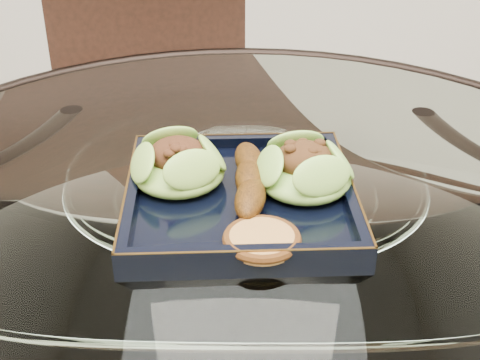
{
  "coord_description": "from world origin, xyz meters",
  "views": [
    {
      "loc": [
        0.0,
        -0.7,
        1.2
      ],
      "look_at": [
        -0.01,
        -0.02,
        0.8
      ],
      "focal_mm": 50.0,
      "sensor_mm": 36.0,
      "label": 1
    }
  ],
  "objects": [
    {
      "name": "crumb_patty",
      "position": [
        0.02,
        -0.12,
        0.79
      ],
      "size": [
        0.08,
        0.08,
        0.01
      ],
      "primitive_type": "cylinder",
      "rotation": [
        0.0,
        0.0,
        -0.15
      ],
      "color": "#C58641",
      "rests_on": "navy_plate"
    },
    {
      "name": "lettuce_wrap_left",
      "position": [
        -0.08,
        0.01,
        0.8
      ],
      "size": [
        0.12,
        0.12,
        0.04
      ],
      "primitive_type": "ellipsoid",
      "rotation": [
        0.0,
        0.0,
        -0.04
      ],
      "color": "#74A830",
      "rests_on": "navy_plate"
    },
    {
      "name": "dining_table",
      "position": [
        -0.0,
        -0.0,
        0.6
      ],
      "size": [
        1.13,
        1.13,
        0.77
      ],
      "color": "white",
      "rests_on": "ground"
    },
    {
      "name": "navy_plate",
      "position": [
        -0.01,
        -0.02,
        0.77
      ],
      "size": [
        0.28,
        0.28,
        0.02
      ],
      "primitive_type": "cube",
      "rotation": [
        0.0,
        0.0,
        0.06
      ],
      "color": "black",
      "rests_on": "dining_table"
    },
    {
      "name": "roasted_plantain",
      "position": [
        0.0,
        -0.0,
        0.8
      ],
      "size": [
        0.04,
        0.17,
        0.03
      ],
      "primitive_type": "ellipsoid",
      "rotation": [
        0.0,
        0.0,
        1.59
      ],
      "color": "#62340A",
      "rests_on": "navy_plate"
    },
    {
      "name": "dining_chair",
      "position": [
        -0.18,
        0.54,
        0.55
      ],
      "size": [
        0.52,
        0.52,
        0.99
      ],
      "rotation": [
        0.0,
        0.0,
        0.26
      ],
      "color": "black",
      "rests_on": "ground"
    },
    {
      "name": "lettuce_wrap_right",
      "position": [
        0.07,
        0.0,
        0.8
      ],
      "size": [
        0.13,
        0.13,
        0.04
      ],
      "primitive_type": "ellipsoid",
      "rotation": [
        0.0,
        0.0,
        -0.15
      ],
      "color": "#508B28",
      "rests_on": "navy_plate"
    }
  ]
}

